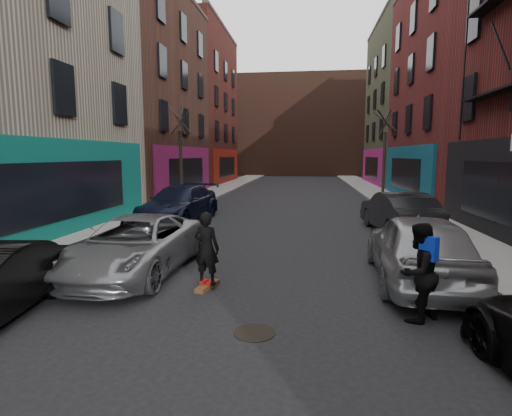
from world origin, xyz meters
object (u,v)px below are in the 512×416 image
(tree_left_far, at_px, (181,147))
(skateboard, at_px, (207,286))
(tree_right_far, at_px, (385,146))
(parked_left_end, at_px, (179,204))
(manhole, at_px, (255,333))
(parked_right_far, at_px, (419,247))
(skateboarder, at_px, (207,248))
(parked_right_end, at_px, (398,212))
(pedestrian, at_px, (418,272))
(parked_left_far, at_px, (135,245))

(tree_left_far, relative_size, skateboard, 8.12)
(tree_right_far, relative_size, parked_left_end, 1.26)
(parked_left_end, bearing_deg, manhole, -59.44)
(tree_left_far, bearing_deg, parked_left_end, -73.19)
(parked_right_far, height_order, manhole, parked_right_far)
(tree_right_far, xyz_separation_m, skateboard, (-7.33, -19.96, -3.48))
(tree_left_far, relative_size, parked_right_far, 1.33)
(skateboard, distance_m, skateboarder, 0.86)
(skateboard, bearing_deg, skateboarder, 0.00)
(tree_right_far, bearing_deg, tree_left_far, -154.18)
(parked_right_far, distance_m, parked_right_end, 6.12)
(parked_left_end, bearing_deg, pedestrian, -45.93)
(parked_left_far, distance_m, parked_right_far, 6.80)
(parked_left_far, xyz_separation_m, parked_left_end, (-1.40, 7.73, 0.08))
(skateboarder, distance_m, manhole, 2.64)
(parked_right_far, bearing_deg, parked_left_far, 4.18)
(tree_left_far, xyz_separation_m, pedestrian, (9.20, -15.17, -2.49))
(parked_left_far, distance_m, pedestrian, 6.57)
(tree_left_far, xyz_separation_m, skateboarder, (5.07, -13.96, -2.47))
(skateboarder, relative_size, pedestrian, 0.91)
(parked_right_far, xyz_separation_m, manhole, (-3.39, -3.12, -0.82))
(parked_left_end, height_order, skateboarder, skateboarder)
(tree_right_far, xyz_separation_m, parked_left_end, (-10.80, -11.30, -2.74))
(tree_left_far, xyz_separation_m, parked_left_far, (3.00, -13.02, -2.67))
(skateboard, relative_size, manhole, 1.14)
(manhole, bearing_deg, parked_left_far, 138.37)
(parked_left_far, height_order, skateboard, parked_left_far)
(skateboarder, bearing_deg, parked_right_far, -154.03)
(tree_left_far, bearing_deg, pedestrian, -58.76)
(parked_left_far, xyz_separation_m, manhole, (3.41, -3.03, -0.70))
(tree_right_far, relative_size, parked_right_end, 1.43)
(parked_left_end, distance_m, parked_right_far, 11.20)
(manhole, bearing_deg, parked_right_far, 42.61)
(tree_left_far, height_order, parked_right_end, tree_left_far)
(tree_left_far, relative_size, parked_left_far, 1.28)
(tree_right_far, bearing_deg, skateboarder, -110.17)
(tree_left_far, bearing_deg, parked_right_far, -52.83)
(tree_right_far, distance_m, skateboarder, 21.43)
(parked_left_end, relative_size, pedestrian, 3.06)
(parked_left_far, bearing_deg, parked_right_end, 40.51)
(skateboarder, bearing_deg, skateboard, -0.00)
(parked_left_end, bearing_deg, tree_left_far, 113.29)
(tree_right_far, distance_m, parked_left_end, 15.87)
(parked_left_end, bearing_deg, skateboard, -61.71)
(skateboarder, bearing_deg, parked_left_end, -54.56)
(parked_right_far, bearing_deg, parked_left_end, -39.56)
(skateboard, height_order, manhole, skateboard)
(skateboarder, relative_size, manhole, 2.31)
(parked_left_end, xyz_separation_m, skateboard, (3.47, -8.67, -0.74))
(parked_left_end, bearing_deg, parked_right_end, -3.36)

